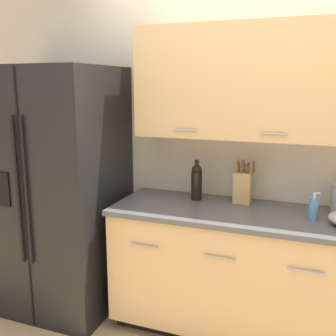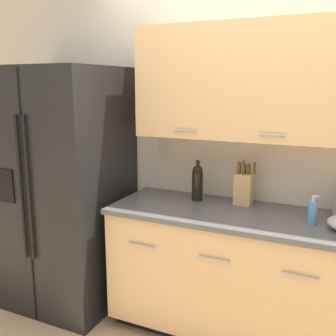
{
  "view_description": "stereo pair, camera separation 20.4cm",
  "coord_description": "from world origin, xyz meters",
  "px_view_note": "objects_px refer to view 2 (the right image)",
  "views": [
    {
      "loc": [
        0.39,
        -1.81,
        1.72
      ],
      "look_at": [
        -0.56,
        0.7,
        1.15
      ],
      "focal_mm": 42.0,
      "sensor_mm": 36.0,
      "label": 1
    },
    {
      "loc": [
        0.57,
        -1.73,
        1.72
      ],
      "look_at": [
        -0.56,
        0.7,
        1.15
      ],
      "focal_mm": 42.0,
      "sensor_mm": 36.0,
      "label": 2
    }
  ],
  "objects_px": {
    "knife_block": "(243,188)",
    "refrigerator": "(64,188)",
    "soap_dispenser": "(312,212)",
    "wine_bottle": "(197,182)"
  },
  "relations": [
    {
      "from": "refrigerator",
      "to": "wine_bottle",
      "type": "height_order",
      "value": "refrigerator"
    },
    {
      "from": "soap_dispenser",
      "to": "knife_block",
      "type": "bearing_deg",
      "value": 156.15
    },
    {
      "from": "refrigerator",
      "to": "knife_block",
      "type": "height_order",
      "value": "refrigerator"
    },
    {
      "from": "refrigerator",
      "to": "knife_block",
      "type": "bearing_deg",
      "value": 10.95
    },
    {
      "from": "wine_bottle",
      "to": "knife_block",
      "type": "bearing_deg",
      "value": 7.0
    },
    {
      "from": "soap_dispenser",
      "to": "refrigerator",
      "type": "bearing_deg",
      "value": -178.38
    },
    {
      "from": "knife_block",
      "to": "refrigerator",
      "type": "bearing_deg",
      "value": -169.05
    },
    {
      "from": "wine_bottle",
      "to": "soap_dispenser",
      "type": "relative_size",
      "value": 1.65
    },
    {
      "from": "wine_bottle",
      "to": "soap_dispenser",
      "type": "bearing_deg",
      "value": -11.98
    },
    {
      "from": "knife_block",
      "to": "soap_dispenser",
      "type": "bearing_deg",
      "value": -23.85
    }
  ]
}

